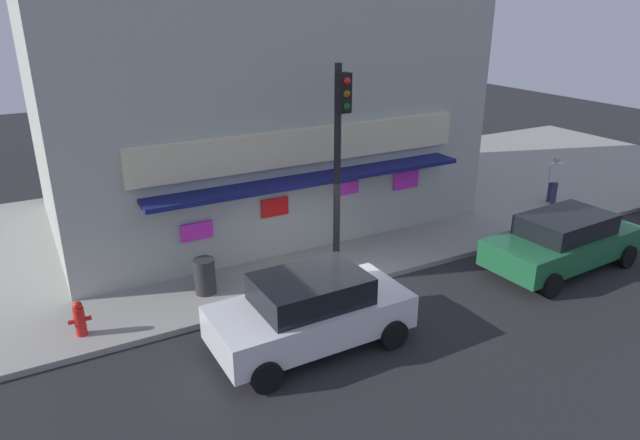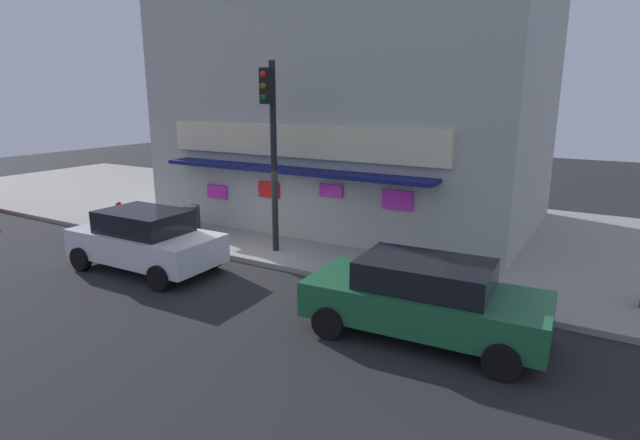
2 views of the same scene
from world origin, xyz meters
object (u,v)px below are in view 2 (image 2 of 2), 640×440
object	(u,v)px
traffic_light	(271,133)
trash_can	(192,219)
fire_hydrant	(119,213)
parked_car_green	(424,298)
parked_car_white	(145,239)

from	to	relation	value
traffic_light	trash_can	xyz separation A→B (m)	(-3.59, 0.37, -2.99)
fire_hydrant	parked_car_green	xyz separation A→B (m)	(12.06, -2.51, 0.27)
trash_can	parked_car_green	xyz separation A→B (m)	(9.10, -3.06, 0.22)
traffic_light	trash_can	world-z (taller)	traffic_light
traffic_light	fire_hydrant	size ratio (longest dim) A/B	6.59
fire_hydrant	trash_can	bearing A→B (deg)	10.55
traffic_light	fire_hydrant	bearing A→B (deg)	-178.38
parked_car_green	parked_car_white	world-z (taller)	parked_car_white
fire_hydrant	parked_car_white	distance (m)	4.98
fire_hydrant	traffic_light	bearing A→B (deg)	1.62
traffic_light	parked_car_white	distance (m)	4.48
traffic_light	parked_car_white	world-z (taller)	traffic_light
parked_car_green	traffic_light	bearing A→B (deg)	153.96
fire_hydrant	parked_car_green	size ratio (longest dim) A/B	0.17
parked_car_white	parked_car_green	bearing A→B (deg)	0.14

